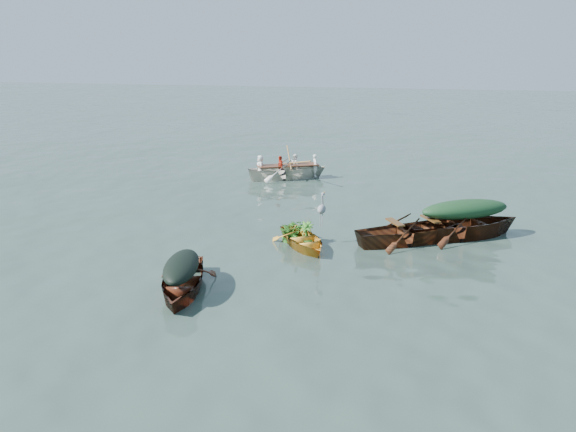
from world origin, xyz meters
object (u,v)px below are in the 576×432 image
green_tarp_boat (462,238)px  heron (321,214)px  rowed_boat (288,179)px  dark_covered_boat (183,291)px  yellow_dinghy (303,247)px  open_wooden_boat (411,243)px

green_tarp_boat → heron: size_ratio=5.14×
green_tarp_boat → rowed_boat: (-6.61, 6.00, 0.00)m
dark_covered_boat → rowed_boat: bearing=77.9°
dark_covered_boat → heron: (2.25, 3.84, 0.83)m
yellow_dinghy → green_tarp_boat: 4.52m
dark_covered_boat → rowed_boat: (-0.67, 11.35, 0.00)m
heron → green_tarp_boat: bearing=-13.1°
yellow_dinghy → dark_covered_boat: size_ratio=0.81×
dark_covered_boat → open_wooden_boat: 6.47m
yellow_dinghy → open_wooden_boat: 2.97m
open_wooden_boat → rowed_boat: (-5.26, 6.80, 0.00)m
dark_covered_boat → open_wooden_boat: bearing=29.2°
yellow_dinghy → heron: (0.42, 0.36, 0.83)m
open_wooden_boat → heron: (-2.35, -0.71, 0.83)m
yellow_dinghy → dark_covered_boat: dark_covered_boat is taller
open_wooden_boat → rowed_boat: size_ratio=0.98×
rowed_boat → dark_covered_boat: bearing=154.8°
heron → rowed_boat: bearing=75.8°
dark_covered_boat → rowed_boat: 11.37m
open_wooden_boat → rowed_boat: bearing=5.7°
open_wooden_boat → green_tarp_boat: bearing=-91.3°
yellow_dinghy → green_tarp_boat: size_ratio=0.59×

